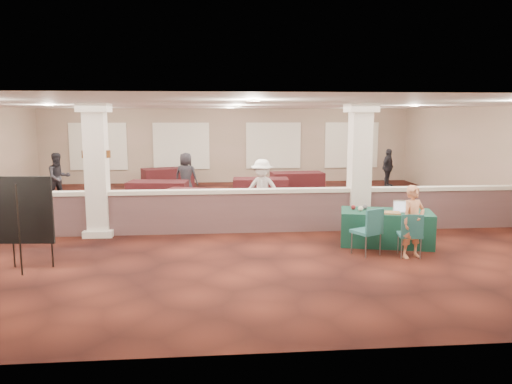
{
  "coord_description": "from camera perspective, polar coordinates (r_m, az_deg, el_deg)",
  "views": [
    {
      "loc": [
        -0.76,
        -13.79,
        2.94
      ],
      "look_at": [
        0.32,
        -2.0,
        1.1
      ],
      "focal_mm": 35.0,
      "sensor_mm": 36.0,
      "label": 1
    }
  ],
  "objects": [
    {
      "name": "ground",
      "position": [
        14.12,
        -2.04,
        -3.19
      ],
      "size": [
        16.0,
        16.0,
        0.0
      ],
      "primitive_type": "plane",
      "color": "#491B12",
      "rests_on": "ground"
    },
    {
      "name": "wall_back",
      "position": [
        21.84,
        -3.25,
        5.3
      ],
      "size": [
        16.0,
        0.04,
        3.2
      ],
      "primitive_type": "cube",
      "color": "#85735C",
      "rests_on": "ground"
    },
    {
      "name": "wall_front",
      "position": [
        5.99,
        2.2,
        -4.1
      ],
      "size": [
        16.0,
        0.04,
        3.2
      ],
      "primitive_type": "cube",
      "color": "#85735C",
      "rests_on": "ground"
    },
    {
      "name": "wall_right",
      "position": [
        16.39,
        27.13,
        3.17
      ],
      "size": [
        0.04,
        16.0,
        3.2
      ],
      "primitive_type": "cube",
      "color": "#85735C",
      "rests_on": "ground"
    },
    {
      "name": "ceiling",
      "position": [
        13.81,
        -2.11,
        9.91
      ],
      "size": [
        16.0,
        16.0,
        0.02
      ],
      "primitive_type": "cube",
      "color": "silver",
      "rests_on": "wall_back"
    },
    {
      "name": "partition_wall",
      "position": [
        12.54,
        -1.67,
        -2.08
      ],
      "size": [
        15.6,
        0.28,
        1.1
      ],
      "color": "brown",
      "rests_on": "ground"
    },
    {
      "name": "column_left",
      "position": [
        12.66,
        -17.73,
        2.5
      ],
      "size": [
        0.72,
        0.72,
        3.2
      ],
      "color": "white",
      "rests_on": "ground"
    },
    {
      "name": "column_right",
      "position": [
        12.92,
        11.73,
        2.86
      ],
      "size": [
        0.72,
        0.72,
        3.2
      ],
      "color": "white",
      "rests_on": "ground"
    },
    {
      "name": "sconce_left",
      "position": [
        12.69,
        -19.04,
        4.1
      ],
      "size": [
        0.12,
        0.12,
        0.18
      ],
      "color": "brown",
      "rests_on": "column_left"
    },
    {
      "name": "sconce_right",
      "position": [
        12.57,
        -16.56,
        4.18
      ],
      "size": [
        0.12,
        0.12,
        0.18
      ],
      "color": "brown",
      "rests_on": "column_left"
    },
    {
      "name": "near_table",
      "position": [
        11.78,
        14.63,
        -3.98
      ],
      "size": [
        2.21,
        1.49,
        0.78
      ],
      "primitive_type": "cube",
      "rotation": [
        0.0,
        0.0,
        -0.26
      ],
      "color": "#103C2C",
      "rests_on": "ground"
    },
    {
      "name": "conf_chair_main",
      "position": [
        10.83,
        17.27,
        -4.33
      ],
      "size": [
        0.54,
        0.54,
        0.93
      ],
      "rotation": [
        0.0,
        0.0,
        -0.18
      ],
      "color": "#1F595D",
      "rests_on": "ground"
    },
    {
      "name": "conf_chair_side",
      "position": [
        10.74,
        12.87,
        -3.99
      ],
      "size": [
        0.68,
        0.68,
        1.01
      ],
      "rotation": [
        0.0,
        0.0,
        0.48
      ],
      "color": "#1F595D",
      "rests_on": "ground"
    },
    {
      "name": "easel_board",
      "position": [
        10.29,
        -24.92,
        -2.02
      ],
      "size": [
        1.07,
        0.57,
        1.81
      ],
      "rotation": [
        0.0,
        0.0,
        -0.09
      ],
      "color": "black",
      "rests_on": "ground"
    },
    {
      "name": "woman",
      "position": [
        10.79,
        17.51,
        -3.26
      ],
      "size": [
        0.63,
        0.52,
        1.51
      ],
      "primitive_type": "imported",
      "rotation": [
        0.0,
        0.0,
        0.33
      ],
      "color": "#E3A262",
      "rests_on": "ground"
    },
    {
      "name": "far_table_front_left",
      "position": [
        16.73,
        -11.15,
        -0.11
      ],
      "size": [
        2.02,
        1.19,
        0.78
      ],
      "primitive_type": "cube",
      "rotation": [
        0.0,
        0.0,
        -0.12
      ],
      "color": "black",
      "rests_on": "ground"
    },
    {
      "name": "far_table_front_center",
      "position": [
        14.37,
        -6.44,
        -1.39
      ],
      "size": [
        2.21,
        1.55,
        0.81
      ],
      "primitive_type": "cube",
      "rotation": [
        0.0,
        0.0,
        -0.3
      ],
      "color": "black",
      "rests_on": "ground"
    },
    {
      "name": "far_table_front_right",
      "position": [
        14.87,
        10.47,
        -1.36
      ],
      "size": [
        1.75,
        0.95,
        0.69
      ],
      "primitive_type": "cube",
      "rotation": [
        0.0,
        0.0,
        0.05
      ],
      "color": "black",
      "rests_on": "ground"
    },
    {
      "name": "far_table_back_left",
      "position": [
        20.52,
        -10.07,
        1.58
      ],
      "size": [
        2.18,
        1.58,
        0.8
      ],
      "primitive_type": "cube",
      "rotation": [
        0.0,
        0.0,
        0.34
      ],
      "color": "black",
      "rests_on": "ground"
    },
    {
      "name": "far_table_back_center",
      "position": [
        17.27,
        0.52,
        0.31
      ],
      "size": [
        1.95,
        1.08,
        0.76
      ],
      "primitive_type": "cube",
      "rotation": [
        0.0,
        0.0,
        -0.07
      ],
      "color": "black",
      "rests_on": "ground"
    },
    {
      "name": "far_table_back_right",
      "position": [
        18.96,
        4.71,
        1.08
      ],
      "size": [
        2.01,
        1.11,
        0.79
      ],
      "primitive_type": "cube",
      "rotation": [
        0.0,
        0.0,
        0.07
      ],
      "color": "black",
      "rests_on": "ground"
    },
    {
      "name": "attendee_a",
      "position": [
        18.1,
        -21.63,
        1.54
      ],
      "size": [
        0.91,
        0.84,
        1.67
      ],
      "primitive_type": "imported",
      "rotation": [
        0.0,
        0.0,
        0.65
      ],
      "color": "black",
      "rests_on": "ground"
    },
    {
      "name": "attendee_b",
      "position": [
        14.02,
        0.69,
        0.27
      ],
      "size": [
        1.2,
        0.84,
        1.71
      ],
      "primitive_type": "imported",
      "rotation": [
        0.0,
        0.0,
        -0.34
      ],
      "color": "silver",
      "rests_on": "ground"
    },
    {
      "name": "attendee_c",
      "position": [
        21.19,
        14.84,
        2.69
      ],
      "size": [
        0.95,
        0.96,
        1.56
      ],
      "primitive_type": "imported",
      "rotation": [
        0.0,
        0.0,
        0.8
      ],
      "color": "black",
      "rests_on": "ground"
    },
    {
      "name": "attendee_d",
      "position": [
        17.44,
        -8.01,
        1.78
      ],
      "size": [
        0.91,
        0.66,
        1.65
      ],
      "primitive_type": "imported",
      "rotation": [
        0.0,
        0.0,
        2.84
      ],
      "color": "black",
      "rests_on": "ground"
    },
    {
      "name": "laptop_base",
      "position": [
        11.68,
        16.29,
        -2.16
      ],
      "size": [
        0.4,
        0.33,
        0.02
      ],
      "primitive_type": "cube",
      "rotation": [
        0.0,
        0.0,
        -0.26
      ],
      "color": "silver",
      "rests_on": "near_table"
    },
    {
      "name": "laptop_screen",
      "position": [
        11.77,
        16.25,
        -1.44
      ],
      "size": [
        0.34,
        0.1,
        0.23
      ],
      "primitive_type": "cube",
      "rotation": [
        0.0,
        0.0,
        -0.26
      ],
      "color": "silver",
      "rests_on": "near_table"
    },
    {
      "name": "screen_glow",
      "position": [
        11.77,
        16.25,
        -1.53
      ],
      "size": [
        0.31,
        0.09,
        0.2
      ],
      "primitive_type": "cube",
      "rotation": [
        0.0,
        0.0,
        -0.26
      ],
      "color": "silver",
      "rests_on": "near_table"
    },
    {
      "name": "knitting",
      "position": [
        11.44,
        15.09,
        -2.3
      ],
      "size": [
        0.49,
        0.42,
        0.03
      ],
      "primitive_type": "cube",
      "rotation": [
        0.0,
        0.0,
        -0.26
      ],
      "color": "orange",
      "rests_on": "near_table"
    },
    {
      "name": "yarn_cream",
      "position": [
        11.54,
        11.87,
        -1.87
      ],
      "size": [
        0.12,
        0.12,
        0.12
      ],
      "primitive_type": "sphere",
      "color": "beige",
      "rests_on": "near_table"
    },
    {
      "name": "yarn_red",
      "position": [
        11.69,
        11.06,
        -1.73
      ],
      "size": [
        0.11,
        0.11,
        0.11
      ],
      "primitive_type": "sphere",
      "color": "maroon",
      "rests_on": "near_table"
    },
    {
      "name": "yarn_grey",
      "position": [
        11.78,
        12.34,
        -1.69
      ],
      "size": [
        0.11,
        0.11,
        0.11
      ],
      "primitive_type": "sphere",
      "color": "#48484D",
      "rests_on": "near_table"
    },
    {
      "name": "scissors",
      "position": [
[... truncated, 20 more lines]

